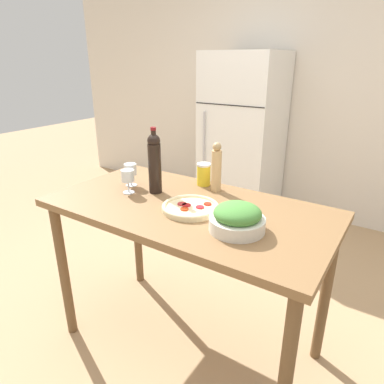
{
  "coord_description": "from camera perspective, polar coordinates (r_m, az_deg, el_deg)",
  "views": [
    {
      "loc": [
        0.89,
        -1.32,
        1.6
      ],
      "look_at": [
        0.0,
        0.04,
        0.96
      ],
      "focal_mm": 32.0,
      "sensor_mm": 36.0,
      "label": 1
    }
  ],
  "objects": [
    {
      "name": "wine_glass_near",
      "position": [
        1.9,
        -10.65,
        2.46
      ],
      "size": [
        0.07,
        0.07,
        0.13
      ],
      "color": "silver",
      "rests_on": "prep_counter"
    },
    {
      "name": "wine_bottle",
      "position": [
        1.86,
        -6.25,
        4.93
      ],
      "size": [
        0.07,
        0.07,
        0.36
      ],
      "color": "black",
      "rests_on": "prep_counter"
    },
    {
      "name": "wine_glass_far",
      "position": [
        2.01,
        -10.23,
        3.59
      ],
      "size": [
        0.07,
        0.07,
        0.13
      ],
      "color": "silver",
      "rests_on": "prep_counter"
    },
    {
      "name": "homemade_pizza",
      "position": [
        1.68,
        -0.25,
        -2.56
      ],
      "size": [
        0.28,
        0.28,
        0.03
      ],
      "color": "beige",
      "rests_on": "prep_counter"
    },
    {
      "name": "salad_bowl",
      "position": [
        1.48,
        7.54,
        -4.39
      ],
      "size": [
        0.24,
        0.24,
        0.12
      ],
      "color": "silver",
      "rests_on": "prep_counter"
    },
    {
      "name": "refrigerator",
      "position": [
        3.59,
        8.41,
        8.87
      ],
      "size": [
        0.71,
        0.7,
        1.67
      ],
      "color": "white",
      "rests_on": "ground_plane"
    },
    {
      "name": "pepper_mill",
      "position": [
        1.9,
        4.09,
        4.06
      ],
      "size": [
        0.06,
        0.06,
        0.28
      ],
      "color": "tan",
      "rests_on": "prep_counter"
    },
    {
      "name": "salt_canister",
      "position": [
        2.0,
        1.97,
        2.96
      ],
      "size": [
        0.08,
        0.08,
        0.13
      ],
      "color": "yellow",
      "rests_on": "prep_counter"
    },
    {
      "name": "wall_back",
      "position": [
        3.7,
        20.01,
        15.52
      ],
      "size": [
        6.4,
        0.06,
        2.6
      ],
      "color": "silver",
      "rests_on": "ground_plane"
    },
    {
      "name": "ground_plane",
      "position": [
        2.26,
        -0.58,
        -23.74
      ],
      "size": [
        14.0,
        14.0,
        0.0
      ],
      "primitive_type": "plane",
      "color": "tan"
    },
    {
      "name": "prep_counter",
      "position": [
        1.79,
        -0.67,
        -5.52
      ],
      "size": [
        1.45,
        0.76,
        0.9
      ],
      "color": "brown",
      "rests_on": "ground_plane"
    }
  ]
}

